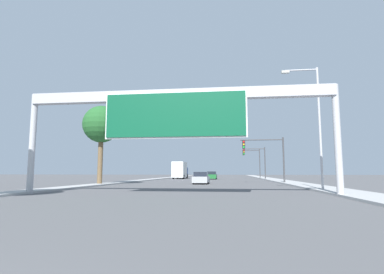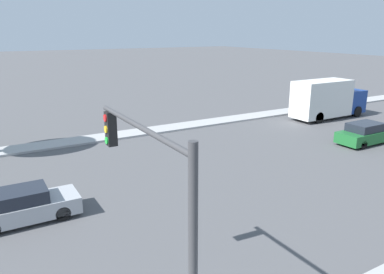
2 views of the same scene
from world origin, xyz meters
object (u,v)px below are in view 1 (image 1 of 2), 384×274
sign_gantry (175,109)px  car_far_left (212,176)px  palm_tree_background (101,125)px  street_lamp_right (315,117)px  car_mid_right (201,178)px  traffic_light_near_intersection (269,151)px  traffic_light_mid_block (258,158)px  traffic_light_far_intersection (254,159)px  truck_box_primary (180,170)px

sign_gantry → car_far_left: bearing=90.0°
palm_tree_background → street_lamp_right: 22.90m
car_mid_right → car_far_left: (0.00, 22.71, 0.03)m
car_mid_right → traffic_light_near_intersection: size_ratio=0.75×
sign_gantry → traffic_light_mid_block: sign_gantry is taller
car_mid_right → palm_tree_background: palm_tree_background is taller
car_far_left → palm_tree_background: size_ratio=0.51×
traffic_light_mid_block → traffic_light_far_intersection: traffic_light_far_intersection is taller
traffic_light_near_intersection → street_lamp_right: size_ratio=0.61×
street_lamp_right → palm_tree_background: bearing=157.4°
car_far_left → traffic_light_near_intersection: traffic_light_near_intersection is taller
sign_gantry → street_lamp_right: 11.15m
traffic_light_mid_block → palm_tree_background: bearing=-127.0°
traffic_light_near_intersection → street_lamp_right: bearing=-84.0°
traffic_light_near_intersection → traffic_light_far_intersection: 30.01m
car_far_left → truck_box_primary: size_ratio=0.59×
car_mid_right → traffic_light_mid_block: 24.24m
palm_tree_background → street_lamp_right: size_ratio=0.94×
truck_box_primary → traffic_light_mid_block: (15.86, -4.40, 2.39)m
palm_tree_background → car_mid_right: bearing=20.6°
traffic_light_near_intersection → traffic_light_far_intersection: size_ratio=0.89×
traffic_light_near_intersection → traffic_light_mid_block: size_ratio=0.94×
car_mid_right → truck_box_primary: size_ratio=0.56×
street_lamp_right → traffic_light_mid_block: bearing=91.9°
truck_box_primary → street_lamp_right: bearing=-66.8°
sign_gantry → truck_box_primary: size_ratio=2.61×
car_mid_right → traffic_light_mid_block: size_ratio=0.70×
car_far_left → truck_box_primary: truck_box_primary is taller
palm_tree_background → truck_box_primary: bearing=82.5°
sign_gantry → palm_tree_background: palm_tree_background is taller
traffic_light_near_intersection → traffic_light_far_intersection: traffic_light_far_intersection is taller
sign_gantry → street_lamp_right: (10.03, 4.88, 0.09)m
truck_box_primary → traffic_light_mid_block: size_ratio=1.26×
truck_box_primary → street_lamp_right: size_ratio=0.81×
truck_box_primary → traffic_light_near_intersection: 28.95m
palm_tree_background → car_far_left: bearing=67.6°
traffic_light_far_intersection → traffic_light_mid_block: bearing=-91.1°
car_far_left → street_lamp_right: 37.37m
traffic_light_near_intersection → truck_box_primary: bearing=122.3°
traffic_light_far_intersection → palm_tree_background: bearing=-118.9°
car_mid_right → street_lamp_right: 17.10m
car_mid_right → palm_tree_background: 13.34m
sign_gantry → traffic_light_far_intersection: sign_gantry is taller
car_mid_right → traffic_light_mid_block: bearing=68.3°
car_mid_right → palm_tree_background: (-11.09, -4.18, 6.12)m
truck_box_primary → car_mid_right: bearing=-75.3°
car_far_left → traffic_light_mid_block: size_ratio=0.75×
sign_gantry → traffic_light_mid_block: 41.11m
traffic_light_far_intersection → palm_tree_background: 41.73m
traffic_light_near_intersection → palm_tree_background: size_ratio=0.65×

